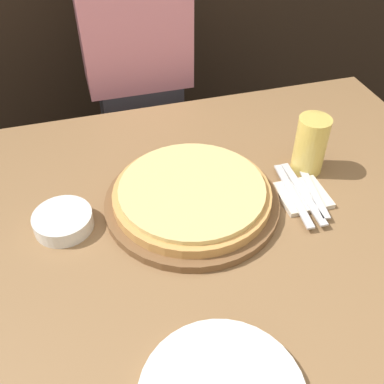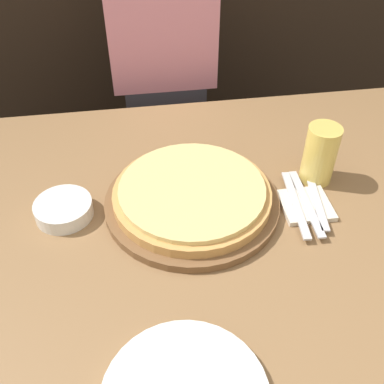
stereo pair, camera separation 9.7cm
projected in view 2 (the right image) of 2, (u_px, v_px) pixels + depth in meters
The scene contains 9 objects.
dining_table at pixel (201, 324), 1.21m from camera, with size 1.36×1.06×0.73m.
pizza_on_board at pixel (192, 197), 1.01m from camera, with size 0.40×0.40×0.06m.
beer_glass at pixel (320, 152), 1.05m from camera, with size 0.08×0.08×0.15m.
side_bowl at pixel (64, 209), 0.99m from camera, with size 0.13×0.13×0.04m.
napkin_stack at pixel (306, 205), 1.02m from camera, with size 0.11×0.11×0.01m.
fork at pixel (296, 204), 1.01m from camera, with size 0.04×0.22×0.00m.
dinner_knife at pixel (306, 203), 1.01m from camera, with size 0.02×0.22×0.00m.
spoon at pixel (317, 201), 1.01m from camera, with size 0.05×0.19×0.00m.
diner_person at pixel (164, 94), 1.57m from camera, with size 0.33×0.20×1.31m.
Camera 2 is at (-0.12, -0.65, 1.43)m, focal length 42.00 mm.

